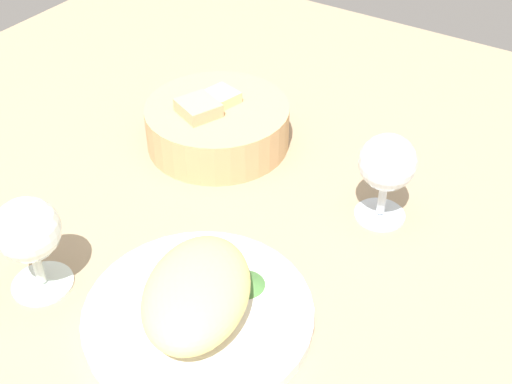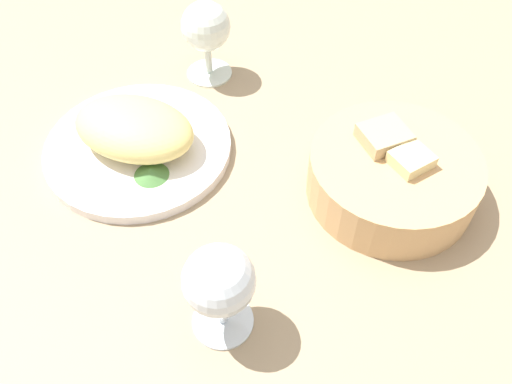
% 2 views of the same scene
% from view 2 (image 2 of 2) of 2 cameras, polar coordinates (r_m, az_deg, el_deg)
% --- Properties ---
extents(ground_plane, '(1.40, 1.40, 0.02)m').
position_cam_2_polar(ground_plane, '(0.67, -7.79, 1.02)').
color(ground_plane, tan).
extents(plate, '(0.24, 0.24, 0.01)m').
position_cam_2_polar(plate, '(0.70, -12.51, 4.71)').
color(plate, white).
rests_on(plate, ground_plane).
extents(omelette, '(0.19, 0.16, 0.05)m').
position_cam_2_polar(omelette, '(0.68, -12.98, 6.71)').
color(omelette, '#E6D179').
rests_on(omelette, plate).
extents(lettuce_garnish, '(0.04, 0.04, 0.01)m').
position_cam_2_polar(lettuce_garnish, '(0.65, -11.22, 2.15)').
color(lettuce_garnish, '#487C3C').
rests_on(lettuce_garnish, plate).
extents(bread_basket, '(0.20, 0.20, 0.08)m').
position_cam_2_polar(bread_basket, '(0.64, 14.44, 1.86)').
color(bread_basket, tan).
rests_on(bread_basket, ground_plane).
extents(wine_glass_near, '(0.07, 0.07, 0.12)m').
position_cam_2_polar(wine_glass_near, '(0.49, -3.98, -9.81)').
color(wine_glass_near, silver).
rests_on(wine_glass_near, ground_plane).
extents(wine_glass_far, '(0.07, 0.07, 0.12)m').
position_cam_2_polar(wine_glass_far, '(0.77, -5.40, 16.93)').
color(wine_glass_far, silver).
rests_on(wine_glass_far, ground_plane).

